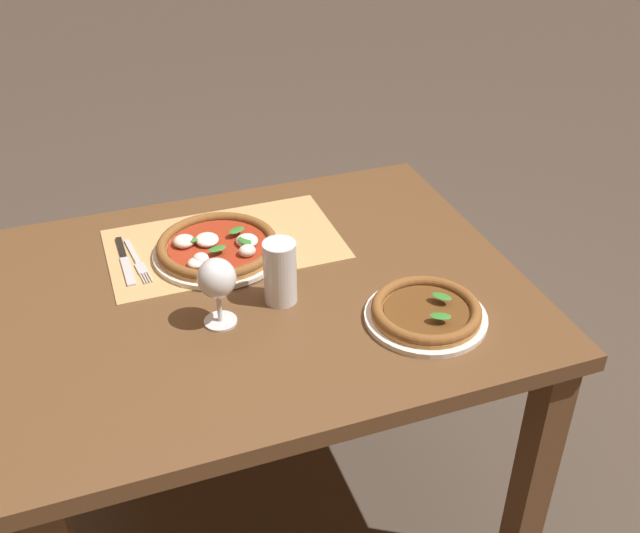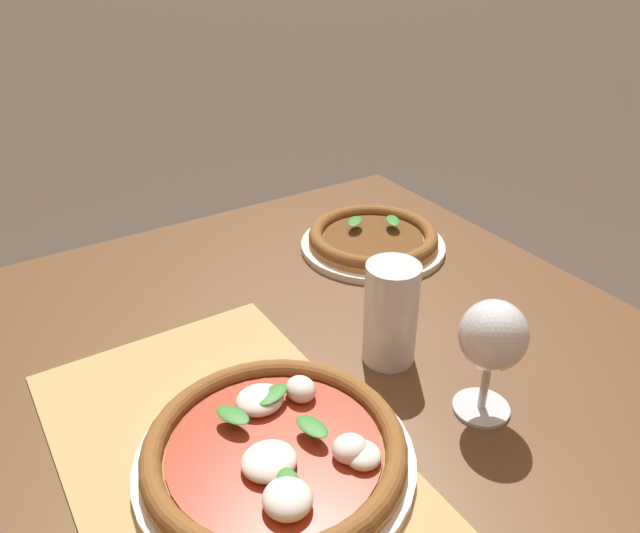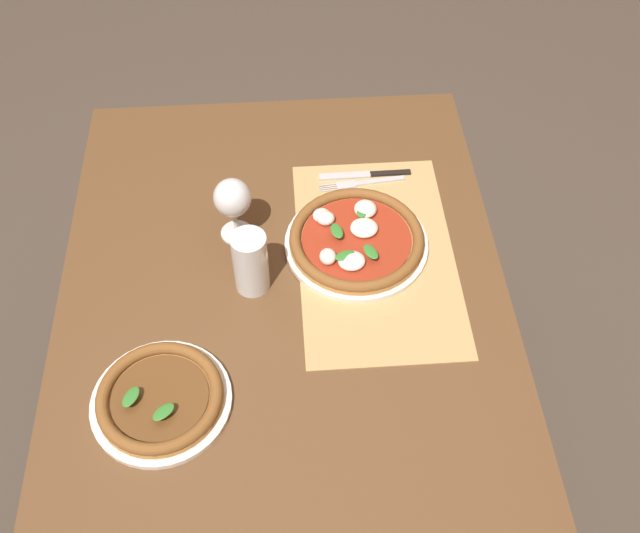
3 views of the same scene
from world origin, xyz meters
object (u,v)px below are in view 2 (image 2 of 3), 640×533
(pizza_near, at_px, (276,451))
(pint_glass, at_px, (391,315))
(wine_glass, at_px, (492,340))
(pizza_far, at_px, (373,239))

(pizza_near, xyz_separation_m, pint_glass, (-0.09, 0.22, 0.05))
(wine_glass, distance_m, pint_glass, 0.15)
(pizza_far, bearing_deg, wine_glass, -18.58)
(wine_glass, relative_size, pint_glass, 1.07)
(pizza_far, height_order, wine_glass, wine_glass)
(wine_glass, bearing_deg, pizza_near, -102.21)
(pizza_far, relative_size, wine_glass, 1.68)
(pizza_near, distance_m, pizza_far, 0.53)
(pizza_far, relative_size, pint_glass, 1.79)
(pizza_far, distance_m, pint_glass, 0.32)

